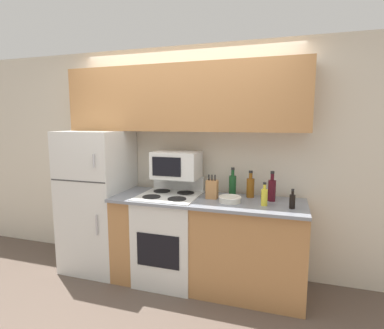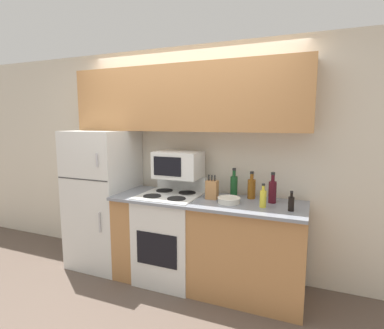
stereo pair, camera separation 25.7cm
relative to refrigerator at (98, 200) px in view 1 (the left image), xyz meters
name	(u,v)px [view 1 (the left image)]	position (x,y,z in m)	size (l,w,h in m)	color
ground_plane	(165,294)	(0.98, -0.34, -0.80)	(12.00, 12.00, 0.00)	brown
wall_back	(187,159)	(0.98, 0.37, 0.47)	(8.00, 0.05, 2.55)	beige
lower_cabinets	(207,242)	(1.32, -0.03, -0.34)	(1.95, 0.66, 0.93)	#B27A47
refrigerator	(98,200)	(0.00, 0.00, 0.00)	(0.69, 0.70, 1.61)	silver
upper_cabinets	(182,99)	(0.98, 0.19, 1.15)	(2.64, 0.32, 0.70)	#B27A47
stove	(170,236)	(0.91, -0.04, -0.32)	(0.62, 0.64, 1.10)	silver
microwave	(177,165)	(0.95, 0.09, 0.45)	(0.49, 0.35, 0.28)	silver
knife_block	(212,189)	(1.37, 0.00, 0.22)	(0.11, 0.10, 0.25)	#B27A47
bowl	(230,199)	(1.57, -0.10, 0.16)	(0.22, 0.22, 0.06)	silver
bottle_cooking_spray	(264,196)	(1.90, -0.12, 0.21)	(0.06, 0.06, 0.22)	gold
bottle_whiskey	(250,187)	(1.74, 0.16, 0.24)	(0.08, 0.08, 0.28)	brown
bottle_soy_sauce	(292,201)	(2.15, -0.14, 0.20)	(0.05, 0.05, 0.18)	black
bottle_wine_green	(233,184)	(1.55, 0.19, 0.25)	(0.08, 0.08, 0.30)	#194C23
bottle_wine_red	(272,189)	(1.96, 0.07, 0.25)	(0.08, 0.08, 0.30)	#470F19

